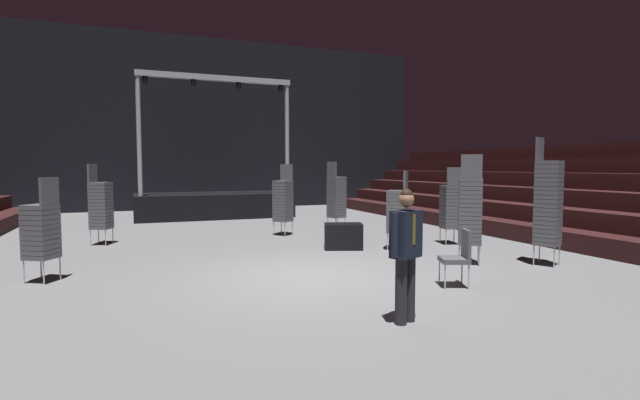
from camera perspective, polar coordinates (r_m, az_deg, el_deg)
ground_plane at (r=8.57m, az=-1.49°, el=-9.60°), size 22.00×30.00×0.10m
arena_end_wall at (r=23.10m, az=-14.41°, el=8.93°), size 22.00×0.30×8.00m
bleacher_bank_right at (r=14.58m, az=31.27°, el=1.00°), size 4.50×24.00×2.70m
stage_riser at (r=18.99m, az=-12.72°, el=-0.25°), size 5.92×2.61×5.33m
man_with_tie at (r=6.01m, az=10.40°, el=-5.71°), size 0.56×0.37×1.70m
chair_stack_front_left at (r=10.42m, az=25.93°, el=-0.18°), size 0.59×0.59×2.56m
chair_stack_front_right at (r=9.98m, az=17.74°, el=-1.11°), size 0.61×0.61×2.22m
chair_stack_mid_left at (r=12.44m, az=15.58°, el=-0.67°), size 0.53×0.53×1.96m
chair_stack_mid_right at (r=13.12m, az=-25.06°, el=-0.48°), size 0.58×0.58×2.05m
chair_stack_mid_centre at (r=11.33m, az=9.39°, el=-1.24°), size 0.62×0.62×1.88m
chair_stack_rear_left at (r=14.56m, az=1.99°, el=0.47°), size 0.55×0.55×2.14m
chair_stack_rear_right at (r=13.58m, az=-4.50°, el=0.02°), size 0.62×0.62×2.05m
chair_stack_rear_centre at (r=9.33m, az=-30.72°, el=-3.12°), size 0.61×0.61×1.79m
equipment_road_case at (r=11.36m, az=2.85°, el=-4.41°), size 1.05×0.87×0.61m
loose_chair_near_man at (r=8.11m, az=16.44°, el=-6.34°), size 0.57×0.57×0.95m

